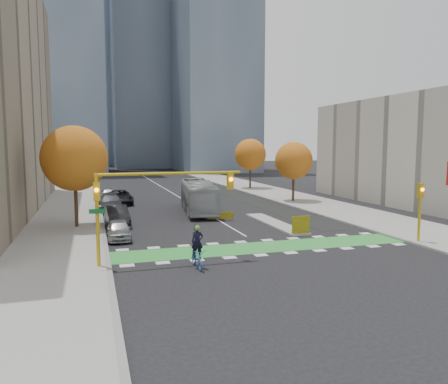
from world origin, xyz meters
TOP-DOWN VIEW (x-y plane):
  - ground at (0.00, 0.00)m, footprint 300.00×300.00m
  - sidewalk_west at (-13.50, 20.00)m, footprint 7.00×120.00m
  - sidewalk_east at (13.50, 20.00)m, footprint 7.00×120.00m
  - curb_west at (-10.00, 20.00)m, footprint 0.30×120.00m
  - curb_east at (10.00, 20.00)m, footprint 0.30×120.00m
  - bike_crossing at (0.00, 1.50)m, footprint 20.00×3.00m
  - centre_line at (0.00, 40.00)m, footprint 0.15×70.00m
  - bike_lane_paint at (7.50, 30.00)m, footprint 2.50×50.00m
  - median_island at (4.00, 9.00)m, footprint 1.60×10.00m
  - hazard_board at (4.00, 4.20)m, footprint 1.40×0.12m
  - building_east at (27.00, 16.00)m, footprint 14.00×30.00m
  - tower_nw at (-18.00, 90.00)m, footprint 22.00×22.00m
  - tower_nc at (6.00, 110.00)m, footprint 20.00×20.00m
  - tower_ne at (20.00, 85.00)m, footprint 18.00×24.00m
  - tower_far at (-4.00, 140.00)m, footprint 26.00×26.00m
  - tree_west at (-12.00, 12.00)m, footprint 5.20×5.20m
  - tree_east_near at (12.00, 22.00)m, footprint 4.40×4.40m
  - tree_east_far at (12.50, 38.00)m, footprint 4.80×4.80m
  - traffic_signal_west at (-7.93, -0.51)m, footprint 8.53×0.56m
  - traffic_signal_east at (10.50, -0.51)m, footprint 0.35×0.43m
  - cyclist at (-5.35, -1.98)m, footprint 0.80×2.07m
  - bus at (-0.60, 17.53)m, footprint 4.08×11.67m
  - parked_car_a at (-9.00, 6.70)m, footprint 1.70×4.10m
  - parked_car_b at (-8.80, 12.44)m, footprint 1.99×4.99m
  - parked_car_c at (-9.00, 20.87)m, footprint 2.50×5.82m
  - parked_car_d at (-7.75, 25.87)m, footprint 2.80×5.75m
  - parked_car_e at (-8.85, 30.87)m, footprint 1.67×4.15m

SIDE VIEW (x-z plane):
  - ground at x=0.00m, z-range 0.00..0.00m
  - centre_line at x=0.00m, z-range 0.00..0.01m
  - bike_lane_paint at x=7.50m, z-range 0.00..0.01m
  - bike_crossing at x=0.00m, z-range 0.00..0.01m
  - sidewalk_west at x=-13.50m, z-range 0.00..0.15m
  - sidewalk_east at x=13.50m, z-range 0.00..0.15m
  - curb_west at x=-10.00m, z-range -0.01..0.15m
  - curb_east at x=10.00m, z-range -0.01..0.15m
  - median_island at x=4.00m, z-range 0.00..0.16m
  - parked_car_a at x=-9.00m, z-range 0.00..1.39m
  - parked_car_e at x=-8.85m, z-range 0.00..1.41m
  - cyclist at x=-5.35m, z-range -0.39..1.96m
  - parked_car_d at x=-7.75m, z-range 0.00..1.57m
  - hazard_board at x=4.00m, z-range 0.15..1.45m
  - parked_car_b at x=-8.80m, z-range 0.00..1.62m
  - parked_car_c at x=-9.00m, z-range 0.00..1.67m
  - bus at x=-0.60m, z-range 0.00..3.18m
  - traffic_signal_east at x=10.50m, z-range 0.68..4.78m
  - traffic_signal_west at x=-7.93m, z-range 1.43..6.63m
  - tree_east_near at x=12.00m, z-range 1.33..8.40m
  - tree_east_far at x=12.50m, z-range 1.42..9.07m
  - tree_west at x=-12.00m, z-range 1.50..9.73m
  - building_east at x=27.00m, z-range 0.00..12.00m
  - tower_ne at x=20.00m, z-range 0.00..60.00m
  - tower_nw at x=-18.00m, z-range 0.00..70.00m
  - tower_far at x=-4.00m, z-range 0.00..80.00m
  - tower_nc at x=6.00m, z-range 0.00..90.00m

